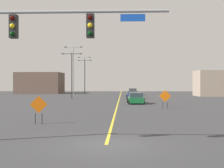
{
  "coord_description": "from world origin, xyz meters",
  "views": [
    {
      "loc": [
        0.78,
        -13.02,
        2.78
      ],
      "look_at": [
        -1.01,
        31.28,
        2.54
      ],
      "focal_mm": 47.02,
      "sensor_mm": 36.0,
      "label": 1
    }
  ],
  "objects_px": {
    "street_lamp_far_left": "(73,68)",
    "car_blue_near": "(133,95)",
    "traffic_signal_assembly": "(15,38)",
    "car_orange_distant": "(132,92)",
    "street_lamp_near_left": "(72,71)",
    "street_lamp_near_right": "(84,72)",
    "street_lamp_far_right": "(85,74)",
    "car_green_mid": "(136,98)",
    "construction_sign_median_near": "(165,97)",
    "construction_sign_right_lane": "(39,106)"
  },
  "relations": [
    {
      "from": "traffic_signal_assembly",
      "to": "street_lamp_far_left",
      "type": "distance_m",
      "value": 42.19
    },
    {
      "from": "street_lamp_far_right",
      "to": "construction_sign_right_lane",
      "type": "height_order",
      "value": "street_lamp_far_right"
    },
    {
      "from": "car_orange_distant",
      "to": "car_green_mid",
      "type": "height_order",
      "value": "car_orange_distant"
    },
    {
      "from": "street_lamp_far_left",
      "to": "car_blue_near",
      "type": "bearing_deg",
      "value": -23.32
    },
    {
      "from": "street_lamp_near_left",
      "to": "construction_sign_right_lane",
      "type": "relative_size",
      "value": 4.18
    },
    {
      "from": "street_lamp_far_right",
      "to": "car_orange_distant",
      "type": "height_order",
      "value": "street_lamp_far_right"
    },
    {
      "from": "street_lamp_near_left",
      "to": "construction_sign_median_near",
      "type": "distance_m",
      "value": 23.11
    },
    {
      "from": "car_orange_distant",
      "to": "car_blue_near",
      "type": "bearing_deg",
      "value": -91.5
    },
    {
      "from": "street_lamp_far_right",
      "to": "car_orange_distant",
      "type": "bearing_deg",
      "value": -34.26
    },
    {
      "from": "construction_sign_right_lane",
      "to": "traffic_signal_assembly",
      "type": "bearing_deg",
      "value": -83.06
    },
    {
      "from": "street_lamp_near_right",
      "to": "construction_sign_median_near",
      "type": "distance_m",
      "value": 45.18
    },
    {
      "from": "street_lamp_far_right",
      "to": "car_blue_near",
      "type": "bearing_deg",
      "value": -60.66
    },
    {
      "from": "street_lamp_far_right",
      "to": "street_lamp_near_left",
      "type": "xyz_separation_m",
      "value": [
        0.34,
        -19.32,
        -0.17
      ]
    },
    {
      "from": "car_orange_distant",
      "to": "car_blue_near",
      "type": "xyz_separation_m",
      "value": [
        -0.31,
        -11.65,
        -0.13
      ]
    },
    {
      "from": "traffic_signal_assembly",
      "to": "construction_sign_median_near",
      "type": "bearing_deg",
      "value": 63.24
    },
    {
      "from": "traffic_signal_assembly",
      "to": "car_blue_near",
      "type": "distance_m",
      "value": 37.96
    },
    {
      "from": "street_lamp_far_right",
      "to": "construction_sign_median_near",
      "type": "xyz_separation_m",
      "value": [
        13.71,
        -37.86,
        -3.6
      ]
    },
    {
      "from": "street_lamp_near_right",
      "to": "car_blue_near",
      "type": "bearing_deg",
      "value": -64.26
    },
    {
      "from": "traffic_signal_assembly",
      "to": "car_orange_distant",
      "type": "relative_size",
      "value": 2.55
    },
    {
      "from": "street_lamp_far_left",
      "to": "street_lamp_near_right",
      "type": "distance_m",
      "value": 19.22
    },
    {
      "from": "street_lamp_near_left",
      "to": "car_green_mid",
      "type": "height_order",
      "value": "street_lamp_near_left"
    },
    {
      "from": "car_blue_near",
      "to": "street_lamp_far_left",
      "type": "bearing_deg",
      "value": 156.68
    },
    {
      "from": "street_lamp_near_left",
      "to": "construction_sign_right_lane",
      "type": "xyz_separation_m",
      "value": [
        3.25,
        -30.72,
        -3.48
      ]
    },
    {
      "from": "traffic_signal_assembly",
      "to": "car_orange_distant",
      "type": "height_order",
      "value": "traffic_signal_assembly"
    },
    {
      "from": "car_blue_near",
      "to": "construction_sign_right_lane",
      "type": "bearing_deg",
      "value": -103.17
    },
    {
      "from": "street_lamp_near_left",
      "to": "car_green_mid",
      "type": "xyz_separation_m",
      "value": [
        10.49,
        -11.51,
        -4.0
      ]
    },
    {
      "from": "car_green_mid",
      "to": "street_lamp_far_left",
      "type": "bearing_deg",
      "value": 124.06
    },
    {
      "from": "construction_sign_right_lane",
      "to": "car_green_mid",
      "type": "height_order",
      "value": "construction_sign_right_lane"
    },
    {
      "from": "street_lamp_far_right",
      "to": "street_lamp_near_right",
      "type": "distance_m",
      "value": 4.84
    },
    {
      "from": "street_lamp_near_right",
      "to": "construction_sign_right_lane",
      "type": "bearing_deg",
      "value": -85.47
    },
    {
      "from": "street_lamp_far_right",
      "to": "street_lamp_near_left",
      "type": "distance_m",
      "value": 19.33
    },
    {
      "from": "street_lamp_near_right",
      "to": "construction_sign_right_lane",
      "type": "relative_size",
      "value": 4.97
    },
    {
      "from": "street_lamp_near_left",
      "to": "street_lamp_far_left",
      "type": "bearing_deg",
      "value": 96.67
    },
    {
      "from": "street_lamp_near_left",
      "to": "street_lamp_near_right",
      "type": "height_order",
      "value": "street_lamp_near_right"
    },
    {
      "from": "construction_sign_median_near",
      "to": "street_lamp_near_left",
      "type": "bearing_deg",
      "value": 125.8
    },
    {
      "from": "street_lamp_near_left",
      "to": "street_lamp_near_right",
      "type": "relative_size",
      "value": 0.84
    },
    {
      "from": "street_lamp_far_right",
      "to": "construction_sign_right_lane",
      "type": "xyz_separation_m",
      "value": [
        3.59,
        -50.04,
        -3.65
      ]
    },
    {
      "from": "street_lamp_far_right",
      "to": "construction_sign_median_near",
      "type": "relative_size",
      "value": 4.16
    },
    {
      "from": "street_lamp_far_left",
      "to": "car_orange_distant",
      "type": "distance_m",
      "value": 14.13
    },
    {
      "from": "street_lamp_near_left",
      "to": "street_lamp_far_left",
      "type": "distance_m",
      "value": 4.97
    },
    {
      "from": "street_lamp_near_right",
      "to": "car_green_mid",
      "type": "relative_size",
      "value": 2.18
    },
    {
      "from": "construction_sign_right_lane",
      "to": "car_blue_near",
      "type": "bearing_deg",
      "value": 76.83
    },
    {
      "from": "street_lamp_far_left",
      "to": "street_lamp_near_right",
      "type": "bearing_deg",
      "value": 91.56
    },
    {
      "from": "car_orange_distant",
      "to": "street_lamp_near_right",
      "type": "bearing_deg",
      "value": 133.92
    },
    {
      "from": "car_blue_near",
      "to": "construction_sign_median_near",
      "type": "bearing_deg",
      "value": -81.14
    },
    {
      "from": "construction_sign_median_near",
      "to": "car_blue_near",
      "type": "height_order",
      "value": "construction_sign_median_near"
    },
    {
      "from": "construction_sign_right_lane",
      "to": "street_lamp_far_left",
      "type": "bearing_deg",
      "value": 96.12
    },
    {
      "from": "construction_sign_median_near",
      "to": "traffic_signal_assembly",
      "type": "bearing_deg",
      "value": -116.76
    },
    {
      "from": "traffic_signal_assembly",
      "to": "street_lamp_near_right",
      "type": "distance_m",
      "value": 61.36
    },
    {
      "from": "street_lamp_far_right",
      "to": "car_blue_near",
      "type": "relative_size",
      "value": 2.13
    }
  ]
}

